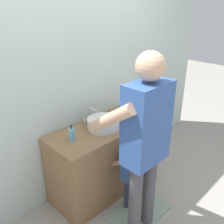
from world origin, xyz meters
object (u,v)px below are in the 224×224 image
Objects in this scene: adult_parent at (144,135)px; soap_bottle at (72,134)px; toothbrush_cup at (123,111)px; child_toddler at (130,168)px.

soap_bottle is at bearing 110.39° from adult_parent.
toothbrush_cup is at bearing 3.85° from soap_bottle.
adult_parent is at bearing -126.11° from toothbrush_cup.
adult_parent is at bearing -117.66° from child_toddler.
child_toddler is at bearing -130.14° from toothbrush_cup.
adult_parent is at bearing -69.61° from soap_bottle.
toothbrush_cup is 0.71m from child_toddler.
toothbrush_cup reaches higher than child_toddler.
child_toddler is 0.47× the size of adult_parent.
adult_parent reaches higher than soap_bottle.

